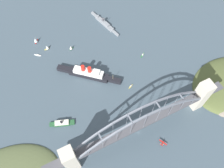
# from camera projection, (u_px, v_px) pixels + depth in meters

# --- Properties ---
(ground_plane) EXTENTS (1400.00, 1400.00, 0.00)m
(ground_plane) POSITION_uv_depth(u_px,v_px,m) (138.00, 132.00, 300.00)
(ground_plane) COLOR #3D4C56
(harbor_arch_bridge) EXTENTS (246.84, 15.23, 71.67)m
(harbor_arch_bridge) POSITION_uv_depth(u_px,v_px,m) (141.00, 124.00, 273.34)
(harbor_arch_bridge) COLOR beige
(harbor_arch_bridge) RESTS_ON ground
(ocean_liner) EXTENTS (81.36, 72.76, 22.13)m
(ocean_liner) POSITION_uv_depth(u_px,v_px,m) (88.00, 73.00, 340.31)
(ocean_liner) COLOR black
(ocean_liner) RESTS_ON ground
(naval_cruiser) EXTENTS (21.39, 73.23, 16.21)m
(naval_cruiser) POSITION_uv_depth(u_px,v_px,m) (104.00, 23.00, 398.68)
(naval_cruiser) COLOR gray
(naval_cruiser) RESTS_ON ground
(harbor_ferry_steamer) EXTENTS (33.92, 17.46, 7.58)m
(harbor_ferry_steamer) POSITION_uv_depth(u_px,v_px,m) (62.00, 123.00, 304.30)
(harbor_ferry_steamer) COLOR #23512D
(harbor_ferry_steamer) RESTS_ON ground
(seaplane_taxiing_near_bridge) EXTENTS (8.20, 10.80, 4.97)m
(seaplane_taxiing_near_bridge) POSITION_uv_depth(u_px,v_px,m) (163.00, 143.00, 290.68)
(seaplane_taxiing_near_bridge) COLOR #B7B7B2
(seaplane_taxiing_near_bridge) RESTS_ON ground
(small_boat_0) EXTENTS (8.25, 4.93, 2.56)m
(small_boat_0) POSITION_uv_depth(u_px,v_px,m) (131.00, 86.00, 335.08)
(small_boat_0) COLOR gold
(small_boat_0) RESTS_ON ground
(small_boat_1) EXTENTS (9.99, 7.59, 2.09)m
(small_boat_1) POSITION_uv_depth(u_px,v_px,m) (143.00, 55.00, 365.06)
(small_boat_1) COLOR #2D6B3D
(small_boat_1) RESTS_ON ground
(small_boat_2) EXTENTS (9.23, 5.63, 8.70)m
(small_boat_2) POSITION_uv_depth(u_px,v_px,m) (47.00, 47.00, 369.01)
(small_boat_2) COLOR gold
(small_boat_2) RESTS_ON ground
(small_boat_3) EXTENTS (8.21, 5.86, 8.48)m
(small_boat_3) POSITION_uv_depth(u_px,v_px,m) (71.00, 48.00, 368.80)
(small_boat_3) COLOR #2D6B3D
(small_boat_3) RESTS_ON ground
(small_boat_4) EXTENTS (8.27, 9.36, 11.12)m
(small_boat_4) POSITION_uv_depth(u_px,v_px,m) (35.00, 40.00, 375.34)
(small_boat_4) COLOR #B2231E
(small_boat_4) RESTS_ON ground
(small_boat_5) EXTENTS (10.20, 8.50, 1.89)m
(small_boat_5) POSITION_uv_depth(u_px,v_px,m) (38.00, 55.00, 365.00)
(small_boat_5) COLOR silver
(small_boat_5) RESTS_ON ground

